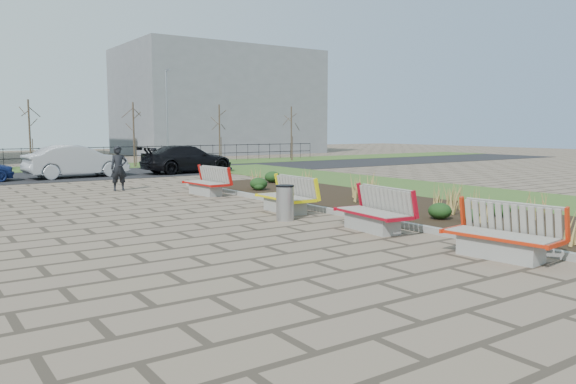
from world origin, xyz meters
TOP-DOWN VIEW (x-y plane):
  - ground at (0.00, 0.00)m, footprint 120.00×120.00m
  - planting_bed at (6.25, 5.00)m, footprint 4.50×18.00m
  - planting_curb at (3.92, 5.00)m, footprint 0.16×18.00m
  - grass_verge_near at (11.00, 5.00)m, footprint 5.00×38.00m
  - grass_verge_far at (0.00, 28.00)m, footprint 80.00×5.00m
  - road at (0.00, 22.00)m, footprint 80.00×7.00m
  - bench_a at (3.00, -1.74)m, footprint 1.17×2.20m
  - bench_b at (3.00, 1.70)m, footprint 1.11×2.18m
  - bench_c at (3.00, 5.34)m, footprint 0.94×2.12m
  - bench_d at (3.00, 10.48)m, footprint 1.05×2.16m
  - litter_bin at (2.19, 4.13)m, footprint 0.47×0.47m
  - pedestrian at (0.88, 13.67)m, footprint 0.69×0.51m
  - car_silver at (1.05, 20.71)m, footprint 4.94×2.10m
  - car_black at (6.79, 20.33)m, footprint 5.23×2.41m
  - tree_c at (0.00, 26.50)m, footprint 1.40×1.40m
  - tree_d at (6.00, 26.50)m, footprint 1.40×1.40m
  - tree_e at (12.00, 26.50)m, footprint 1.40×1.40m
  - tree_f at (18.00, 26.50)m, footprint 1.40×1.40m
  - lamp_east at (8.00, 26.00)m, footprint 0.24×0.60m
  - railing_fence at (0.00, 29.50)m, footprint 44.00×0.10m
  - building_grey at (20.00, 42.00)m, footprint 18.00×12.00m

SIDE VIEW (x-z plane):
  - ground at x=0.00m, z-range 0.00..0.00m
  - road at x=0.00m, z-range 0.00..0.02m
  - grass_verge_near at x=11.00m, z-range 0.00..0.04m
  - grass_verge_far at x=0.00m, z-range 0.00..0.04m
  - planting_bed at x=6.25m, z-range 0.00..0.10m
  - planting_curb at x=3.92m, z-range 0.00..0.15m
  - litter_bin at x=2.19m, z-range 0.00..0.91m
  - bench_a at x=3.00m, z-range 0.00..1.00m
  - bench_b at x=3.00m, z-range 0.00..1.00m
  - bench_c at x=3.00m, z-range 0.00..1.00m
  - bench_d at x=3.00m, z-range 0.00..1.00m
  - railing_fence at x=0.00m, z-range 0.04..1.24m
  - car_black at x=6.79m, z-range 0.02..1.50m
  - car_silver at x=1.05m, z-range 0.02..1.61m
  - pedestrian at x=0.88m, z-range 0.00..1.74m
  - tree_c at x=0.00m, z-range 0.04..4.04m
  - tree_d at x=6.00m, z-range 0.04..4.04m
  - tree_e at x=12.00m, z-range 0.04..4.04m
  - tree_f at x=18.00m, z-range 0.04..4.04m
  - lamp_east at x=8.00m, z-range 0.04..6.04m
  - building_grey at x=20.00m, z-range 0.00..10.00m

